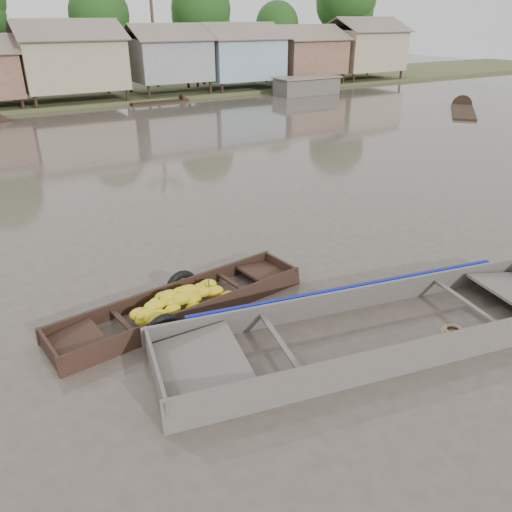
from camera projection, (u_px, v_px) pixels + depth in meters
ground at (274, 297)px, 10.85m from camera, size 120.00×120.00×0.00m
riverbank at (70, 54)px, 35.58m from camera, size 120.00×12.47×10.22m
banana_boat at (178, 306)px, 10.23m from camera, size 5.57×1.98×0.79m
viewer_boat at (378, 333)px, 9.47m from camera, size 8.84×3.82×0.69m
distant_boats at (222, 101)px, 34.15m from camera, size 46.76×16.31×1.38m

